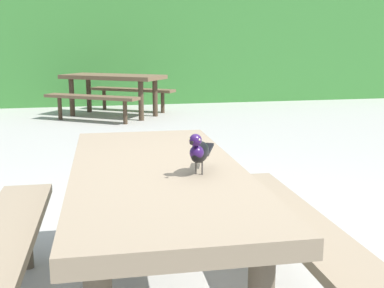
# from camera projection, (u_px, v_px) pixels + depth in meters

# --- Properties ---
(hedge_wall) EXTENTS (28.00, 1.79, 2.27)m
(hedge_wall) POSITION_uv_depth(u_px,v_px,m) (113.00, 50.00, 10.79)
(hedge_wall) COLOR #387A33
(hedge_wall) RESTS_ON ground
(picnic_table_foreground) EXTENTS (1.74, 1.83, 0.74)m
(picnic_table_foreground) POSITION_uv_depth(u_px,v_px,m) (158.00, 205.00, 2.21)
(picnic_table_foreground) COLOR #84725B
(picnic_table_foreground) RESTS_ON ground
(bird_grackle) EXTENTS (0.17, 0.26, 0.18)m
(bird_grackle) POSITION_uv_depth(u_px,v_px,m) (199.00, 151.00, 2.02)
(bird_grackle) COLOR black
(bird_grackle) RESTS_ON picnic_table_foreground
(picnic_table_mid_left) EXTENTS (2.36, 2.35, 0.74)m
(picnic_table_mid_left) POSITION_uv_depth(u_px,v_px,m) (113.00, 85.00, 8.58)
(picnic_table_mid_left) COLOR brown
(picnic_table_mid_left) RESTS_ON ground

